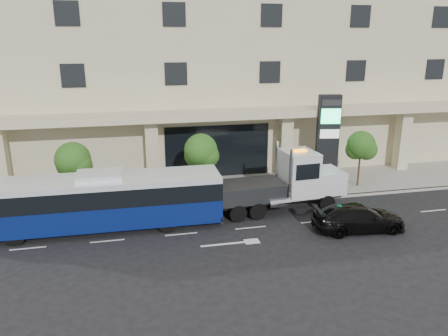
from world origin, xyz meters
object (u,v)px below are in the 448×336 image
Objects in this scene: tow_truck at (286,183)px; black_sedan at (359,218)px; city_bus at (101,201)px; signage_pylon at (328,138)px.

tow_truck is 1.78× the size of black_sedan.
signage_pylon is at bearing 18.03° from city_bus.
signage_pylon reaches higher than tow_truck.
black_sedan is 0.81× the size of signage_pylon.
black_sedan is at bearing -92.37° from signage_pylon.
tow_truck is at bearing 41.74° from black_sedan.
black_sedan is (14.13, -3.24, -0.97)m from city_bus.
black_sedan is at bearing -12.39° from city_bus.
city_bus is at bearing -152.65° from signage_pylon.
signage_pylon is (1.79, 8.26, 2.66)m from black_sedan.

